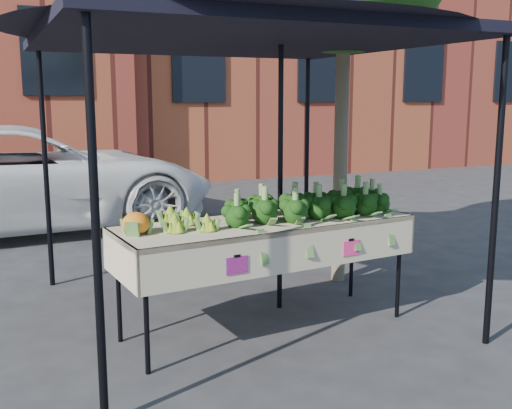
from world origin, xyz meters
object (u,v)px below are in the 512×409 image
(table, at_px, (266,275))
(canopy, at_px, (239,157))
(vehicle, at_px, (14,36))
(street_tree, at_px, (342,83))

(table, xyz_separation_m, canopy, (-0.03, 0.49, 0.92))
(canopy, bearing_deg, vehicle, 109.39)
(table, distance_m, vehicle, 5.50)
(canopy, height_order, vehicle, vehicle)
(table, bearing_deg, vehicle, 107.81)
(street_tree, bearing_deg, canopy, -161.40)
(vehicle, xyz_separation_m, street_tree, (2.79, -3.87, -0.67))
(vehicle, bearing_deg, table, -166.38)
(canopy, xyz_separation_m, vehicle, (-1.51, 4.30, 1.31))
(canopy, bearing_deg, table, -87.00)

